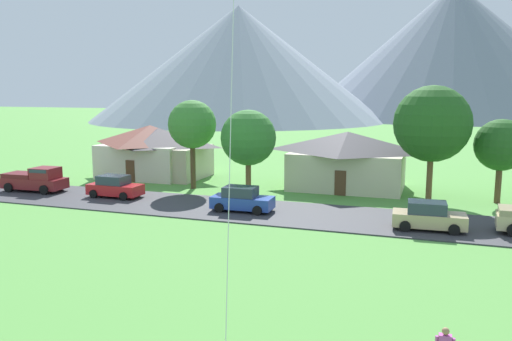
# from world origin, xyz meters

# --- Properties ---
(road_strip) EXTENTS (160.00, 7.03, 0.08)m
(road_strip) POSITION_xyz_m (0.00, 31.49, 0.04)
(road_strip) COLOR #38383D
(road_strip) RESTS_ON ground
(mountain_west_ridge) EXTENTS (91.66, 91.66, 39.92)m
(mountain_west_ridge) POSITION_xyz_m (10.67, 170.49, 19.96)
(mountain_west_ridge) COLOR slate
(mountain_west_ridge) RESTS_ON ground
(mountain_far_east_ridge) EXTENTS (79.77, 79.77, 30.60)m
(mountain_far_east_ridge) POSITION_xyz_m (-44.36, 132.61, 15.30)
(mountain_far_east_ridge) COLOR gray
(mountain_far_east_ridge) RESTS_ON ground
(house_leftmost) EXTENTS (9.97, 6.90, 4.82)m
(house_leftmost) POSITION_xyz_m (0.07, 42.03, 2.50)
(house_leftmost) COLOR beige
(house_leftmost) RESTS_ON ground
(house_right_center) EXTENTS (8.74, 7.93, 4.93)m
(house_right_center) POSITION_xyz_m (-18.99, 42.32, 2.55)
(house_right_center) COLOR beige
(house_right_center) RESTS_ON ground
(house_rightmost) EXTENTS (9.42, 6.53, 4.67)m
(house_rightmost) POSITION_xyz_m (-17.90, 42.06, 2.42)
(house_rightmost) COLOR beige
(house_rightmost) RESTS_ON ground
(tree_near_left) EXTENTS (4.40, 4.40, 6.77)m
(tree_near_left) POSITION_xyz_m (-6.95, 36.86, 4.55)
(tree_near_left) COLOR brown
(tree_near_left) RESTS_ON ground
(tree_left_of_center) EXTENTS (3.78, 3.78, 6.21)m
(tree_left_of_center) POSITION_xyz_m (11.56, 39.90, 4.29)
(tree_left_of_center) COLOR brown
(tree_left_of_center) RESTS_ON ground
(tree_center) EXTENTS (4.03, 4.03, 7.46)m
(tree_center) POSITION_xyz_m (-12.22, 37.68, 5.41)
(tree_center) COLOR #4C3823
(tree_center) RESTS_ON ground
(tree_right_of_center) EXTENTS (5.67, 5.67, 8.65)m
(tree_right_of_center) POSITION_xyz_m (6.73, 39.02, 5.80)
(tree_right_of_center) COLOR brown
(tree_right_of_center) RESTS_ON ground
(parked_car_blue_west_end) EXTENTS (4.24, 2.16, 1.68)m
(parked_car_blue_west_end) POSITION_xyz_m (-5.32, 31.06, 0.87)
(parked_car_blue_west_end) COLOR #2847A8
(parked_car_blue_west_end) RESTS_ON road_strip
(parked_car_red_mid_east) EXTENTS (4.22, 2.12, 1.68)m
(parked_car_red_mid_east) POSITION_xyz_m (-16.28, 32.22, 0.87)
(parked_car_red_mid_east) COLOR red
(parked_car_red_mid_east) RESTS_ON road_strip
(parked_car_tan_east_end) EXTENTS (4.28, 2.24, 1.68)m
(parked_car_tan_east_end) POSITION_xyz_m (6.83, 30.20, 0.87)
(parked_car_tan_east_end) COLOR tan
(parked_car_tan_east_end) RESTS_ON road_strip
(pickup_truck_maroon_west_side) EXTENTS (5.29, 2.52, 1.99)m
(pickup_truck_maroon_west_side) POSITION_xyz_m (-23.72, 32.09, 1.06)
(pickup_truck_maroon_west_side) COLOR maroon
(pickup_truck_maroon_west_side) RESTS_ON road_strip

